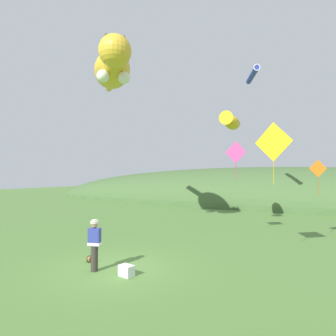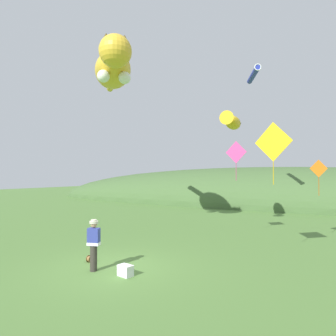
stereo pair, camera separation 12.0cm
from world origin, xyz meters
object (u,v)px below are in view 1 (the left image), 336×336
Objects in this scene: kite_tube_streamer at (253,75)px; kite_diamond_pink at (236,153)px; kite_spool at (90,259)px; festival_attendant at (94,243)px; picnic_cooler at (127,271)px; kite_giant_cat at (113,68)px; kite_diamond_orange at (318,169)px; kite_fish_windsock at (231,122)px; kite_diamond_gold at (273,142)px.

kite_diamond_pink is (0.20, -4.79, -5.57)m from kite_tube_streamer.
festival_attendant is at bearing -39.34° from kite_spool.
kite_giant_cat is at bearing 132.65° from picnic_cooler.
kite_diamond_orange is (4.01, -3.68, -6.45)m from kite_tube_streamer.
kite_fish_windsock reaches higher than kite_spool.
kite_giant_cat reaches higher than kite_diamond_gold.
kite_giant_cat is at bearing -171.01° from kite_diamond_pink.
kite_spool is 2.20m from picnic_cooler.
picnic_cooler is at bearing -14.88° from kite_spool.
kite_giant_cat is at bearing 122.64° from kite_spool.
festival_attendant is at bearing -127.31° from kite_diamond_orange.
festival_attendant is 11.22m from kite_diamond_orange.
kite_spool is at bearing -149.07° from kite_diamond_gold.
kite_spool is 8.37m from kite_diamond_gold.
kite_giant_cat is 12.96m from kite_diamond_orange.
picnic_cooler is at bearing -92.28° from kite_fish_windsock.
kite_diamond_pink is (2.80, 7.56, 3.54)m from festival_attendant.
kite_diamond_gold is (9.73, -2.08, -5.29)m from kite_giant_cat.
festival_attendant is 12.01m from kite_fish_windsock.
kite_spool is at bearing -57.36° from kite_giant_cat.
festival_attendant is 0.63× the size of kite_tube_streamer.
festival_attendant is 6.72× the size of kite_spool.
kite_diamond_pink is 4.05m from kite_diamond_gold.
kite_fish_windsock is (0.41, 10.31, 6.48)m from picnic_cooler.
festival_attendant is 11.88m from kite_giant_cat.
picnic_cooler is at bearing -101.53° from kite_diamond_pink.
kite_diamond_orange is 0.86× the size of kite_diamond_pink.
picnic_cooler is 0.26× the size of kite_diamond_pink.
kite_giant_cat reaches higher than kite_diamond_orange.
kite_giant_cat is (-3.66, 5.72, 9.76)m from kite_spool.
kite_giant_cat is at bearing 167.96° from kite_diamond_gold.
picnic_cooler reaches higher than kite_spool.
festival_attendant is at bearing -140.37° from kite_diamond_gold.
kite_diamond_pink is at bearing 126.97° from kite_diamond_gold.
kite_tube_streamer is at bearing 108.16° from kite_diamond_gold.
kite_tube_streamer reaches higher than kite_diamond_orange.
picnic_cooler is 0.19× the size of kite_tube_streamer.
kite_fish_windsock is at bearing 87.72° from picnic_cooler.
kite_fish_windsock is at bearing 120.11° from kite_diamond_gold.
kite_diamond_orange is at bearing 16.23° from kite_diamond_pink.
kite_giant_cat is 2.18× the size of kite_tube_streamer.
picnic_cooler is 0.22× the size of kite_diamond_gold.
kite_diamond_pink is (3.64, 6.87, 4.36)m from kite_spool.
kite_spool is 8.92m from kite_diamond_pink.
kite_tube_streamer is (1.32, 12.23, 9.88)m from picnic_cooler.
kite_diamond_gold is at bearing 30.93° from kite_spool.
picnic_cooler is 12.93m from kite_giant_cat.
kite_fish_windsock is at bearing 80.80° from festival_attendant.
festival_attendant is 1.00× the size of kite_diamond_orange.
kite_spool is 0.09× the size of kite_tube_streamer.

